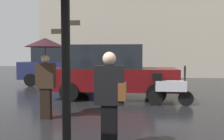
# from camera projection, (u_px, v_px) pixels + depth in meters

# --- Properties ---
(pedestrian_with_umbrella) EXTENTS (0.97, 0.97, 1.97)m
(pedestrian_with_umbrella) POSITION_uv_depth(u_px,v_px,m) (45.00, 55.00, 5.94)
(pedestrian_with_umbrella) COLOR black
(pedestrian_with_umbrella) RESTS_ON ground
(pedestrian_with_bag) EXTENTS (0.50, 0.24, 1.61)m
(pedestrian_with_bag) POSITION_uv_depth(u_px,v_px,m) (110.00, 96.00, 3.92)
(pedestrian_with_bag) COLOR black
(pedestrian_with_bag) RESTS_ON ground
(parked_scooter) EXTENTS (1.39, 0.32, 1.23)m
(parked_scooter) POSITION_uv_depth(u_px,v_px,m) (169.00, 88.00, 7.59)
(parked_scooter) COLOR black
(parked_scooter) RESTS_ON ground
(parked_car_left) EXTENTS (4.41, 1.98, 1.91)m
(parked_car_left) POSITION_uv_depth(u_px,v_px,m) (112.00, 71.00, 8.94)
(parked_car_left) COLOR #590C0F
(parked_car_left) RESTS_ON ground
(parked_car_right) EXTENTS (4.21, 1.82, 1.94)m
(parked_car_right) POSITION_uv_depth(u_px,v_px,m) (61.00, 66.00, 12.87)
(parked_car_right) COLOR #1E234C
(parked_car_right) RESTS_ON ground
(street_signpost) EXTENTS (1.08, 0.08, 2.97)m
(street_signpost) POSITION_uv_depth(u_px,v_px,m) (65.00, 48.00, 9.01)
(street_signpost) COLOR black
(street_signpost) RESTS_ON ground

